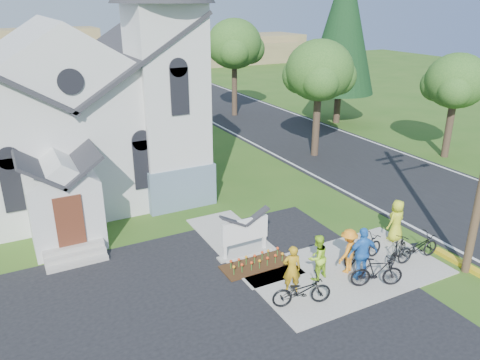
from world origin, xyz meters
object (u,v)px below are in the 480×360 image
cyclist_1 (317,257)px  bike_2 (363,249)px  bike_1 (377,272)px  cyclist_4 (396,220)px  cyclist_3 (348,251)px  bike_0 (302,291)px  bike_4 (418,247)px  cyclist_0 (292,269)px  church_sign (245,231)px  cyclist_2 (362,254)px  bike_3 (398,251)px

cyclist_1 → bike_2: bearing=173.2°
bike_2 → cyclist_1: bearing=86.4°
bike_1 → cyclist_4: 3.67m
bike_2 → cyclist_3: cyclist_3 is taller
bike_0 → bike_4: 5.41m
bike_2 → bike_4: bearing=-121.3°
bike_2 → cyclist_3: size_ratio=1.18×
bike_1 → cyclist_4: size_ratio=1.04×
cyclist_0 → cyclist_3: 2.44m
cyclist_0 → bike_4: (5.28, -0.48, -0.34)m
cyclist_0 → bike_0: bearing=100.4°
bike_0 → bike_2: size_ratio=1.00×
cyclist_4 → cyclist_3: bearing=8.6°
church_sign → cyclist_0: size_ratio=1.30×
cyclist_0 → cyclist_1: 1.23m
church_sign → bike_4: bearing=-31.3°
cyclist_1 → cyclist_4: bearing=179.9°
bike_4 → cyclist_0: bearing=86.1°
cyclist_1 → cyclist_2: bearing=142.5°
bike_2 → cyclist_4: (2.30, 0.67, 0.35)m
cyclist_0 → cyclist_3: cyclist_0 is taller
cyclist_4 → bike_4: size_ratio=0.90×
cyclist_3 → cyclist_0: bearing=-19.9°
cyclist_1 → bike_2: 2.21m
cyclist_0 → cyclist_2: size_ratio=0.88×
church_sign → cyclist_1: bearing=-61.6°
cyclist_0 → cyclist_4: 5.78m
cyclist_0 → bike_4: cyclist_0 is taller
church_sign → bike_3: bearing=-34.0°
bike_1 → bike_2: 1.61m
bike_0 → bike_1: 2.85m
cyclist_0 → bike_1: size_ratio=0.94×
bike_3 → bike_4: (0.81, -0.19, 0.02)m
cyclist_3 → cyclist_4: size_ratio=0.96×
bike_0 → cyclist_2: (2.70, 0.30, 0.46)m
bike_3 → cyclist_2: bearing=70.9°
church_sign → cyclist_1: size_ratio=1.33×
bike_4 → cyclist_4: bearing=-13.4°
cyclist_1 → bike_4: (4.08, -0.73, -0.32)m
church_sign → cyclist_2: size_ratio=1.14×
cyclist_0 → bike_0: 0.84m
cyclist_0 → bike_3: cyclist_0 is taller
cyclist_2 → cyclist_3: (-0.14, 0.56, -0.14)m
bike_1 → cyclist_4: bearing=-31.1°
cyclist_1 → bike_1: (1.51, -1.33, -0.29)m
church_sign → bike_1: size_ratio=1.23×
bike_4 → church_sign: bearing=60.0°
bike_0 → cyclist_4: (5.81, 1.81, 0.36)m
church_sign → bike_4: church_sign is taller
bike_3 → cyclist_0: bearing=62.1°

